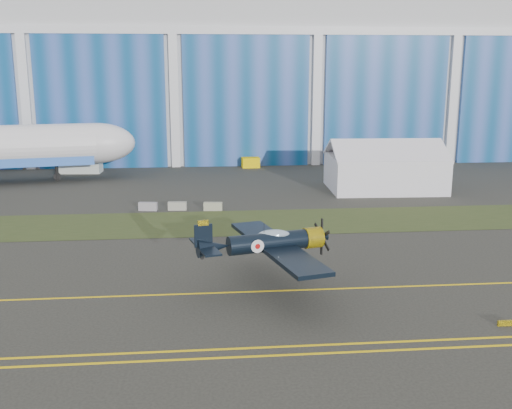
{
  "coord_description": "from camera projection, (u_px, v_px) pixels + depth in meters",
  "views": [
    {
      "loc": [
        3.78,
        -43.94,
        15.23
      ],
      "look_at": [
        8.3,
        4.31,
        4.06
      ],
      "focal_mm": 42.0,
      "sensor_mm": 36.0,
      "label": 1
    }
  ],
  "objects": [
    {
      "name": "ground",
      "position": [
        153.0,
        271.0,
        45.71
      ],
      "size": [
        260.0,
        260.0,
        0.0
      ],
      "primitive_type": "plane",
      "color": "#34342D",
      "rests_on": "ground"
    },
    {
      "name": "grass_median",
      "position": [
        164.0,
        224.0,
        59.29
      ],
      "size": [
        260.0,
        10.0,
        0.02
      ],
      "primitive_type": "cube",
      "color": "#475128",
      "rests_on": "ground"
    },
    {
      "name": "hangar",
      "position": [
        178.0,
        68.0,
        112.0
      ],
      "size": [
        220.0,
        45.7,
        30.0
      ],
      "color": "silver",
      "rests_on": "ground"
    },
    {
      "name": "taxiway_centreline",
      "position": [
        148.0,
        295.0,
        40.86
      ],
      "size": [
        200.0,
        0.2,
        0.02
      ],
      "primitive_type": "cube",
      "color": "yellow",
      "rests_on": "ground"
    },
    {
      "name": "edge_line_near",
      "position": [
        133.0,
        362.0,
        31.64
      ],
      "size": [
        80.0,
        0.2,
        0.02
      ],
      "primitive_type": "cube",
      "color": "yellow",
      "rests_on": "ground"
    },
    {
      "name": "edge_line_far",
      "position": [
        135.0,
        353.0,
        32.61
      ],
      "size": [
        80.0,
        0.2,
        0.02
      ],
      "primitive_type": "cube",
      "color": "yellow",
      "rests_on": "ground"
    },
    {
      "name": "guard_board_right",
      "position": [
        507.0,
        323.0,
        36.03
      ],
      "size": [
        1.2,
        0.15,
        0.35
      ],
      "primitive_type": "cube",
      "color": "yellow",
      "rests_on": "ground"
    },
    {
      "name": "warbird",
      "position": [
        268.0,
        242.0,
        41.14
      ],
      "size": [
        13.71,
        15.32,
        3.87
      ],
      "rotation": [
        0.0,
        0.0,
        0.25
      ],
      "color": "black",
      "rests_on": "ground"
    },
    {
      "name": "tent",
      "position": [
        385.0,
        164.0,
        75.49
      ],
      "size": [
        14.39,
        10.8,
        6.51
      ],
      "rotation": [
        0.0,
        0.0,
        -0.04
      ],
      "color": "white",
      "rests_on": "ground"
    },
    {
      "name": "shipping_container",
      "position": [
        79.0,
        163.0,
        87.9
      ],
      "size": [
        6.52,
        3.04,
        2.75
      ],
      "primitive_type": "cube",
      "rotation": [
        0.0,
        0.0,
        -0.08
      ],
      "color": "white",
      "rests_on": "ground"
    },
    {
      "name": "tug",
      "position": [
        251.0,
        162.0,
        92.62
      ],
      "size": [
        2.8,
        1.87,
        1.57
      ],
      "primitive_type": "cube",
      "rotation": [
        0.0,
        0.0,
        0.07
      ],
      "color": "#FFD400",
      "rests_on": "ground"
    },
    {
      "name": "barrier_a",
      "position": [
        148.0,
        206.0,
        64.91
      ],
      "size": [
        2.07,
        0.89,
        0.9
      ],
      "primitive_type": "cube",
      "rotation": [
        0.0,
        0.0,
        -0.15
      ],
      "color": "gray",
      "rests_on": "ground"
    },
    {
      "name": "barrier_b",
      "position": [
        177.0,
        206.0,
        65.11
      ],
      "size": [
        2.04,
        0.74,
        0.9
      ],
      "primitive_type": "cube",
      "rotation": [
        0.0,
        0.0,
        -0.07
      ],
      "color": "#9C9A8B",
      "rests_on": "ground"
    },
    {
      "name": "barrier_c",
      "position": [
        213.0,
        206.0,
        64.92
      ],
      "size": [
        2.06,
        0.84,
        0.9
      ],
      "primitive_type": "cube",
      "rotation": [
        0.0,
        0.0,
        -0.12
      ],
      "color": "#9E9F82",
      "rests_on": "ground"
    }
  ]
}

